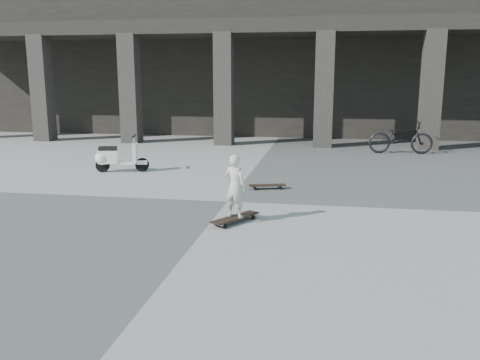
% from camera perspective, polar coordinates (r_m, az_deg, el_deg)
% --- Properties ---
extents(ground, '(90.00, 90.00, 0.00)m').
position_cam_1_polar(ground, '(10.23, -1.44, -2.44)').
color(ground, '#4E4D4B').
rests_on(ground, ground).
extents(colonnade, '(28.00, 8.82, 6.00)m').
position_cam_1_polar(colonnade, '(23.59, 5.16, 12.91)').
color(colonnade, black).
rests_on(colonnade, ground).
extents(longboard, '(0.75, 0.99, 0.10)m').
position_cam_1_polar(longboard, '(8.77, -0.55, -4.30)').
color(longboard, black).
rests_on(longboard, ground).
extents(skateboard_spare, '(0.85, 0.42, 0.10)m').
position_cam_1_polar(skateboard_spare, '(11.36, 3.09, -0.65)').
color(skateboard_spare, black).
rests_on(skateboard_spare, ground).
extents(child, '(0.46, 0.38, 1.09)m').
position_cam_1_polar(child, '(8.63, -0.56, -0.68)').
color(child, beige).
rests_on(child, longboard).
extents(scooter, '(1.37, 0.61, 0.97)m').
position_cam_1_polar(scooter, '(13.72, -14.10, 2.47)').
color(scooter, black).
rests_on(scooter, ground).
extents(bicycle, '(2.03, 0.75, 1.06)m').
position_cam_1_polar(bicycle, '(17.31, 17.59, 4.60)').
color(bicycle, black).
rests_on(bicycle, ground).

